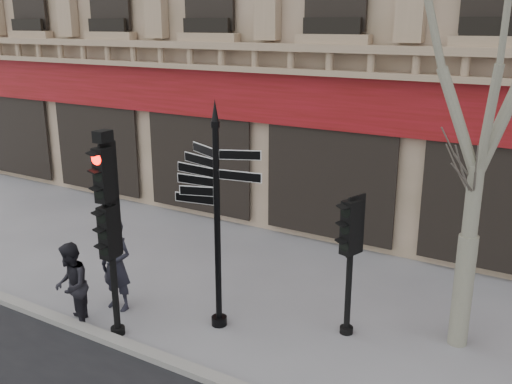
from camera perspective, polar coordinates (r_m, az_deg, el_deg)
ground at (r=10.86m, az=-3.92°, el=-13.37°), size 80.00×80.00×0.00m
kerb at (r=9.89m, az=-8.77°, el=-16.42°), size 80.00×0.25×0.12m
fingerpost at (r=9.86m, az=-3.99°, el=1.30°), size 1.77×1.77×4.20m
traffic_signal_main at (r=9.98m, az=-14.53°, el=-1.81°), size 0.44×0.34×3.73m
traffic_signal_secondary at (r=10.03m, az=9.46°, el=-4.96°), size 0.50×0.42×2.54m
plane_tree at (r=9.53m, az=22.70°, el=15.76°), size 2.94×2.94×7.81m
pedestrian_a at (r=11.43m, az=-13.80°, el=-7.08°), size 0.70×0.49×1.84m
pedestrian_b at (r=11.06m, az=-17.99°, el=-8.90°), size 0.98×1.00×1.62m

